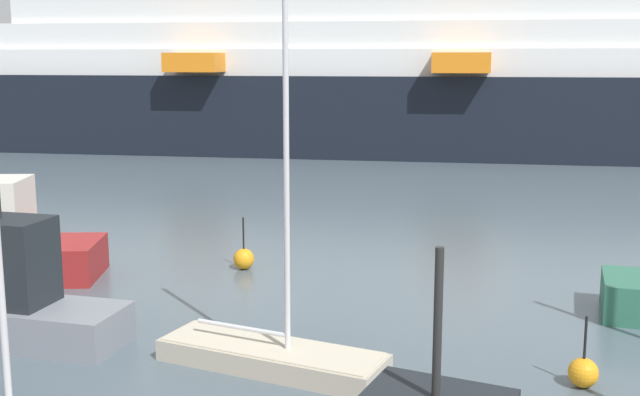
{
  "coord_description": "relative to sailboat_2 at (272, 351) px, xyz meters",
  "views": [
    {
      "loc": [
        4.5,
        -8.82,
        7.17
      ],
      "look_at": [
        0.0,
        17.89,
        2.3
      ],
      "focal_mm": 44.05,
      "sensor_mm": 36.0,
      "label": 1
    }
  ],
  "objects": [
    {
      "name": "sailboat_2",
      "position": [
        0.0,
        0.0,
        0.0
      ],
      "size": [
        5.68,
        3.04,
        9.01
      ],
      "rotation": [
        0.0,
        0.0,
        -0.28
      ],
      "color": "#BCB29E",
      "rests_on": "ground_plane"
    },
    {
      "name": "cruise_ship",
      "position": [
        13.69,
        44.79,
        6.28
      ],
      "size": [
        106.6,
        17.28,
        20.77
      ],
      "rotation": [
        0.0,
        0.0,
        -0.01
      ],
      "color": "black",
      "rests_on": "ground_plane"
    },
    {
      "name": "channel_buoy_0",
      "position": [
        7.01,
        0.08,
        -0.07
      ],
      "size": [
        0.66,
        0.66,
        1.63
      ],
      "color": "orange",
      "rests_on": "ground_plane"
    },
    {
      "name": "channel_buoy_1",
      "position": [
        -2.91,
        8.34,
        -0.04
      ],
      "size": [
        0.72,
        0.72,
        1.81
      ],
      "color": "orange",
      "rests_on": "ground_plane"
    }
  ]
}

